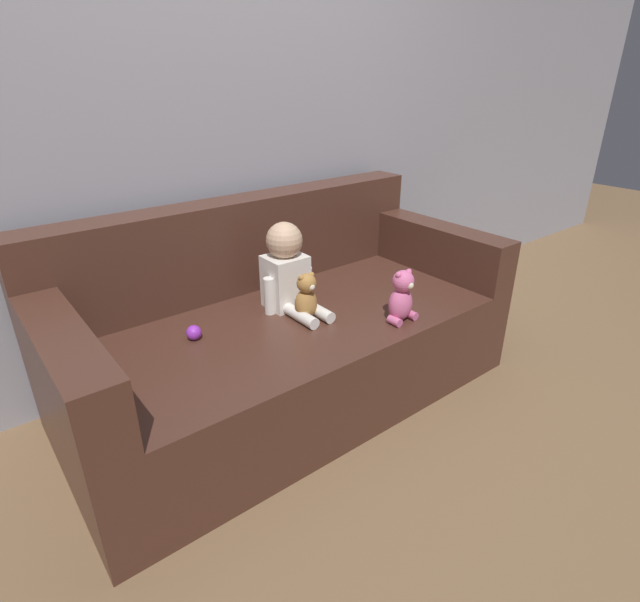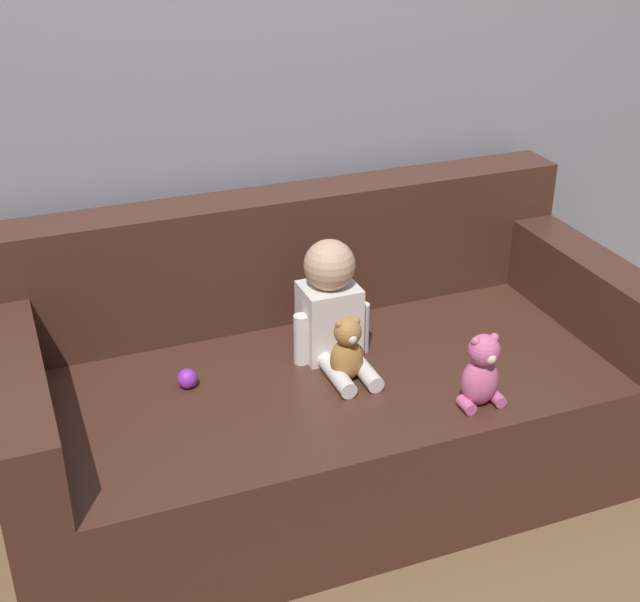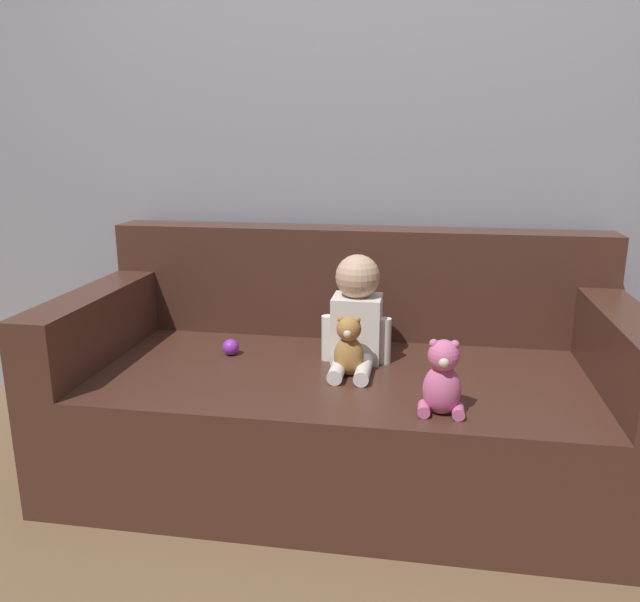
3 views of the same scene
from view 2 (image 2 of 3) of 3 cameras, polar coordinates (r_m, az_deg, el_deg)
The scene contains 7 objects.
ground_plane at distance 3.05m, azimuth 0.45°, elevation -11.05°, with size 12.00×12.00×0.00m, color brown.
wall_back at distance 2.98m, azimuth -3.65°, elevation 15.82°, with size 8.00×0.05×2.60m.
couch at distance 2.92m, azimuth 0.04°, elevation -5.70°, with size 2.00×0.96×0.87m.
person_baby at distance 2.78m, azimuth 0.72°, elevation -0.40°, with size 0.25×0.35×0.39m.
teddy_bear_brown at distance 2.69m, azimuth 1.74°, elevation -3.14°, with size 0.10×0.10×0.21m.
plush_toy_side at distance 2.61m, azimuth 10.28°, elevation -4.51°, with size 0.14×0.11×0.23m.
toy_ball at distance 2.72m, azimuth -8.49°, elevation -4.93°, with size 0.06×0.06×0.06m.
Camera 2 is at (-0.89, -2.21, 1.90)m, focal length 50.00 mm.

